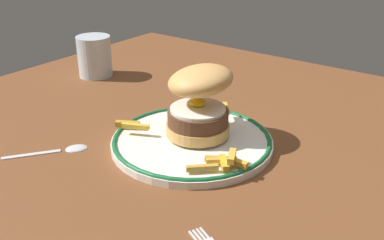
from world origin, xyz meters
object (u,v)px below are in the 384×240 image
dinner_plate (192,141)px  water_glass (95,59)px  burger (199,100)px  spoon (67,148)px

dinner_plate → water_glass: 41.87cm
burger → dinner_plate: bearing=-83.7°
burger → spoon: size_ratio=1.29×
water_glass → spoon: water_glass is taller
dinner_plate → water_glass: (-39.11, 14.61, 3.18)cm
spoon → water_glass: bearing=130.4°
dinner_plate → burger: 6.80cm
dinner_plate → spoon: dinner_plate is taller
dinner_plate → water_glass: bearing=159.5°
water_glass → spoon: size_ratio=0.80×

